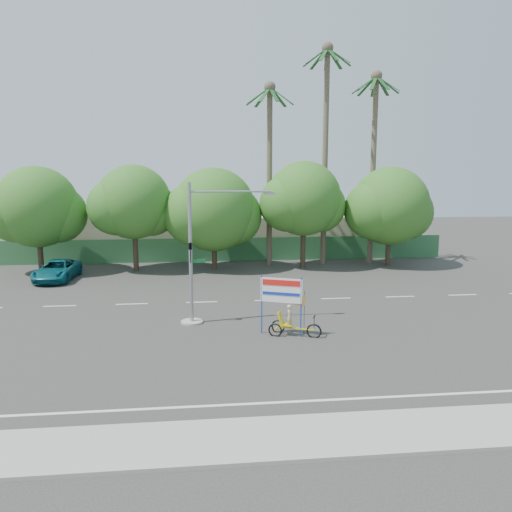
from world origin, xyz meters
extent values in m
plane|color=#33302D|center=(0.00, 0.00, 0.00)|extent=(120.00, 120.00, 0.00)
cube|color=gray|center=(0.00, -7.50, 0.06)|extent=(50.00, 2.40, 0.12)
cube|color=#336B3D|center=(0.00, 21.50, 1.00)|extent=(38.00, 0.08, 2.00)
cube|color=#BBAB94|center=(-10.00, 26.00, 2.00)|extent=(12.00, 8.00, 4.00)
cube|color=#BBAB94|center=(8.00, 26.00, 1.80)|extent=(14.00, 8.00, 3.60)
cylinder|color=#473828|center=(-14.00, 18.00, 1.76)|extent=(0.40, 0.40, 3.52)
sphere|color=#335E1B|center=(-14.00, 18.00, 4.96)|extent=(6.00, 6.00, 6.00)
sphere|color=#335E1B|center=(-12.65, 18.30, 4.40)|extent=(4.32, 4.32, 4.32)
sphere|color=#335E1B|center=(-15.35, 17.75, 4.64)|extent=(4.56, 4.56, 4.56)
cylinder|color=#473828|center=(-7.00, 18.00, 1.87)|extent=(0.40, 0.40, 3.74)
sphere|color=#335E1B|center=(-7.00, 18.00, 5.27)|extent=(5.60, 5.60, 5.60)
sphere|color=#335E1B|center=(-5.74, 18.30, 4.68)|extent=(4.03, 4.03, 4.03)
sphere|color=#335E1B|center=(-8.26, 17.75, 4.93)|extent=(4.26, 4.26, 4.26)
cylinder|color=#473828|center=(-1.00, 18.00, 1.65)|extent=(0.40, 0.40, 3.30)
sphere|color=#335E1B|center=(-1.00, 18.00, 4.65)|extent=(6.40, 6.40, 6.40)
sphere|color=#335E1B|center=(0.44, 18.30, 4.12)|extent=(4.61, 4.61, 4.61)
sphere|color=#335E1B|center=(-2.44, 17.75, 4.35)|extent=(4.86, 4.86, 4.86)
cylinder|color=#473828|center=(6.00, 18.00, 1.94)|extent=(0.40, 0.40, 3.87)
sphere|color=#335E1B|center=(6.00, 18.00, 5.46)|extent=(5.80, 5.80, 5.80)
sphere|color=#335E1B|center=(7.30, 18.30, 4.84)|extent=(4.18, 4.18, 4.18)
sphere|color=#335E1B|center=(4.70, 17.75, 5.10)|extent=(4.41, 4.41, 4.41)
cylinder|color=#473828|center=(13.00, 18.00, 1.72)|extent=(0.40, 0.40, 3.43)
sphere|color=#335E1B|center=(13.00, 18.00, 4.84)|extent=(6.20, 6.20, 6.20)
sphere|color=#335E1B|center=(14.39, 18.30, 4.29)|extent=(4.46, 4.46, 4.46)
sphere|color=#335E1B|center=(11.61, 17.75, 4.52)|extent=(4.71, 4.71, 4.71)
cylinder|color=#70604C|center=(8.00, 19.50, 8.50)|extent=(0.44, 0.44, 17.00)
sphere|color=#70604C|center=(8.00, 19.50, 17.00)|extent=(0.90, 0.90, 0.90)
cube|color=#1C4C21|center=(8.94, 19.50, 16.34)|extent=(1.91, 0.28, 1.36)
cube|color=#1C4C21|center=(8.72, 20.11, 16.34)|extent=(1.65, 1.44, 1.36)
cube|color=#1C4C21|center=(8.16, 20.43, 16.34)|extent=(0.61, 1.93, 1.36)
cube|color=#1C4C21|center=(7.53, 20.32, 16.34)|extent=(1.20, 1.80, 1.36)
cube|color=#1C4C21|center=(7.11, 19.82, 16.34)|extent=(1.89, 0.92, 1.36)
cube|color=#1C4C21|center=(7.11, 19.18, 16.34)|extent=(1.89, 0.92, 1.36)
cube|color=#1C4C21|center=(7.53, 18.68, 16.34)|extent=(1.20, 1.80, 1.36)
cube|color=#1C4C21|center=(8.16, 18.57, 16.34)|extent=(0.61, 1.93, 1.36)
cube|color=#1C4C21|center=(8.72, 18.89, 16.34)|extent=(1.65, 1.44, 1.36)
cylinder|color=#70604C|center=(12.00, 19.50, 7.50)|extent=(0.44, 0.44, 15.00)
sphere|color=#70604C|center=(12.00, 19.50, 15.00)|extent=(0.90, 0.90, 0.90)
cube|color=#1C4C21|center=(12.94, 19.50, 14.34)|extent=(1.91, 0.28, 1.36)
cube|color=#1C4C21|center=(12.72, 20.11, 14.34)|extent=(1.65, 1.44, 1.36)
cube|color=#1C4C21|center=(12.16, 20.43, 14.34)|extent=(0.61, 1.93, 1.36)
cube|color=#1C4C21|center=(11.53, 20.32, 14.34)|extent=(1.20, 1.80, 1.36)
cube|color=#1C4C21|center=(11.11, 19.82, 14.34)|extent=(1.89, 0.92, 1.36)
cube|color=#1C4C21|center=(11.11, 19.18, 14.34)|extent=(1.89, 0.92, 1.36)
cube|color=#1C4C21|center=(11.53, 18.68, 14.34)|extent=(1.20, 1.80, 1.36)
cube|color=#1C4C21|center=(12.16, 18.57, 14.34)|extent=(0.61, 1.93, 1.36)
cube|color=#1C4C21|center=(12.72, 18.89, 14.34)|extent=(1.65, 1.44, 1.36)
cylinder|color=#70604C|center=(3.50, 19.50, 7.00)|extent=(0.44, 0.44, 14.00)
sphere|color=#70604C|center=(3.50, 19.50, 14.00)|extent=(0.90, 0.90, 0.90)
cube|color=#1C4C21|center=(4.44, 19.50, 13.34)|extent=(1.91, 0.28, 1.36)
cube|color=#1C4C21|center=(4.22, 20.11, 13.34)|extent=(1.65, 1.44, 1.36)
cube|color=#1C4C21|center=(3.66, 20.43, 13.34)|extent=(0.61, 1.93, 1.36)
cube|color=#1C4C21|center=(3.03, 20.32, 13.34)|extent=(1.20, 1.80, 1.36)
cube|color=#1C4C21|center=(2.61, 19.82, 13.34)|extent=(1.89, 0.92, 1.36)
cube|color=#1C4C21|center=(2.61, 19.18, 13.34)|extent=(1.89, 0.92, 1.36)
cube|color=#1C4C21|center=(3.03, 18.68, 13.34)|extent=(1.20, 1.80, 1.36)
cube|color=#1C4C21|center=(3.66, 18.57, 13.34)|extent=(0.61, 1.93, 1.36)
cube|color=#1C4C21|center=(4.22, 18.89, 13.34)|extent=(1.65, 1.44, 1.36)
cylinder|color=gray|center=(-2.50, 4.00, 0.05)|extent=(1.10, 1.10, 0.10)
cylinder|color=gray|center=(-2.50, 4.00, 3.50)|extent=(0.18, 0.18, 7.00)
cylinder|color=gray|center=(-0.50, 4.00, 6.55)|extent=(4.00, 0.10, 0.10)
cube|color=gray|center=(1.40, 4.00, 6.45)|extent=(0.55, 0.20, 0.12)
imported|color=black|center=(-2.50, 3.78, 3.60)|extent=(0.16, 0.20, 1.00)
cube|color=#14662D|center=(-2.15, 4.00, 3.15)|extent=(0.70, 0.04, 0.18)
torus|color=black|center=(3.09, 1.08, 0.31)|extent=(0.68, 0.34, 0.70)
torus|color=black|center=(1.57, 2.01, 0.29)|extent=(0.63, 0.32, 0.65)
torus|color=black|center=(1.35, 1.47, 0.29)|extent=(0.63, 0.32, 0.65)
cube|color=gold|center=(2.27, 1.41, 0.37)|extent=(1.65, 0.72, 0.06)
cube|color=gold|center=(1.46, 1.74, 0.31)|extent=(0.29, 0.60, 0.05)
cube|color=gold|center=(1.89, 1.56, 0.52)|extent=(0.64, 0.60, 0.06)
cube|color=gold|center=(1.63, 1.67, 0.81)|extent=(0.38, 0.49, 0.56)
cylinder|color=black|center=(3.09, 1.08, 0.72)|extent=(0.04, 0.04, 0.57)
cube|color=black|center=(3.09, 1.08, 1.00)|extent=(0.21, 0.45, 0.04)
imported|color=#CCB284|center=(2.04, 1.51, 0.91)|extent=(0.40, 0.48, 1.12)
cylinder|color=#1839BA|center=(0.79, 2.01, 1.39)|extent=(0.08, 0.08, 2.79)
cylinder|color=#1839BA|center=(2.51, 1.31, 1.39)|extent=(0.08, 0.08, 2.79)
cube|color=white|center=(1.65, 1.66, 2.12)|extent=(1.84, 0.79, 1.14)
cube|color=red|center=(1.64, 1.63, 2.48)|extent=(1.63, 0.68, 0.27)
cube|color=#1839BA|center=(1.64, 1.63, 1.96)|extent=(1.63, 0.68, 0.14)
cylinder|color=black|center=(2.66, 1.25, 1.08)|extent=(0.03, 0.03, 2.17)
cube|color=red|center=(2.32, 1.39, 1.76)|extent=(0.86, 0.37, 0.68)
imported|color=#0F606D|center=(-12.08, 15.21, 0.70)|extent=(2.55, 5.13, 1.40)
camera|label=1|loc=(-1.91, -20.37, 7.46)|focal=35.00mm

